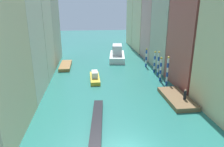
{
  "coord_description": "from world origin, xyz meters",
  "views": [
    {
      "loc": [
        -3.63,
        -15.41,
        12.62
      ],
      "look_at": [
        0.4,
        18.59,
        1.5
      ],
      "focal_mm": 33.26,
      "sensor_mm": 36.0,
      "label": 1
    }
  ],
  "objects_px": {
    "vaporetto_white": "(117,54)",
    "mooring_pole_3": "(155,62)",
    "mooring_pole_1": "(161,69)",
    "waterfront_dock": "(177,98)",
    "motorboat_1": "(66,66)",
    "mooring_pole_4": "(146,57)",
    "gondola_black": "(97,121)",
    "mooring_pole_2": "(158,63)",
    "motorboat_0": "(95,77)",
    "person_on_dock": "(185,95)",
    "mooring_pole_0": "(167,71)"
  },
  "relations": [
    {
      "from": "mooring_pole_4",
      "to": "motorboat_1",
      "type": "height_order",
      "value": "mooring_pole_4"
    },
    {
      "from": "vaporetto_white",
      "to": "gondola_black",
      "type": "xyz_separation_m",
      "value": [
        -6.44,
        -29.09,
        -1.04
      ]
    },
    {
      "from": "mooring_pole_0",
      "to": "mooring_pole_1",
      "type": "height_order",
      "value": "mooring_pole_0"
    },
    {
      "from": "person_on_dock",
      "to": "mooring_pole_3",
      "type": "bearing_deg",
      "value": 88.95
    },
    {
      "from": "person_on_dock",
      "to": "mooring_pole_3",
      "type": "xyz_separation_m",
      "value": [
        0.26,
        14.1,
        0.95
      ]
    },
    {
      "from": "mooring_pole_2",
      "to": "mooring_pole_3",
      "type": "relative_size",
      "value": 1.11
    },
    {
      "from": "mooring_pole_0",
      "to": "mooring_pole_2",
      "type": "distance_m",
      "value": 5.07
    },
    {
      "from": "vaporetto_white",
      "to": "motorboat_0",
      "type": "relative_size",
      "value": 1.62
    },
    {
      "from": "gondola_black",
      "to": "motorboat_0",
      "type": "height_order",
      "value": "motorboat_0"
    },
    {
      "from": "mooring_pole_0",
      "to": "mooring_pole_4",
      "type": "distance_m",
      "value": 11.5
    },
    {
      "from": "vaporetto_white",
      "to": "mooring_pole_0",
      "type": "bearing_deg",
      "value": -73.09
    },
    {
      "from": "waterfront_dock",
      "to": "mooring_pole_4",
      "type": "xyz_separation_m",
      "value": [
        0.33,
        17.16,
        1.78
      ]
    },
    {
      "from": "mooring_pole_4",
      "to": "gondola_black",
      "type": "bearing_deg",
      "value": -118.2
    },
    {
      "from": "motorboat_0",
      "to": "motorboat_1",
      "type": "bearing_deg",
      "value": 123.21
    },
    {
      "from": "motorboat_0",
      "to": "mooring_pole_0",
      "type": "bearing_deg",
      "value": -19.37
    },
    {
      "from": "waterfront_dock",
      "to": "mooring_pole_4",
      "type": "relative_size",
      "value": 1.81
    },
    {
      "from": "mooring_pole_4",
      "to": "motorboat_1",
      "type": "bearing_deg",
      "value": 174.1
    },
    {
      "from": "mooring_pole_4",
      "to": "gondola_black",
      "type": "xyz_separation_m",
      "value": [
        -11.78,
        -21.97,
        -1.81
      ]
    },
    {
      "from": "mooring_pole_2",
      "to": "motorboat_1",
      "type": "height_order",
      "value": "mooring_pole_2"
    },
    {
      "from": "mooring_pole_1",
      "to": "motorboat_1",
      "type": "distance_m",
      "value": 20.68
    },
    {
      "from": "mooring_pole_2",
      "to": "motorboat_0",
      "type": "height_order",
      "value": "mooring_pole_2"
    },
    {
      "from": "mooring_pole_4",
      "to": "gondola_black",
      "type": "distance_m",
      "value": 25.0
    },
    {
      "from": "mooring_pole_3",
      "to": "gondola_black",
      "type": "distance_m",
      "value": 21.75
    },
    {
      "from": "mooring_pole_2",
      "to": "waterfront_dock",
      "type": "bearing_deg",
      "value": -94.41
    },
    {
      "from": "vaporetto_white",
      "to": "motorboat_1",
      "type": "relative_size",
      "value": 1.32
    },
    {
      "from": "mooring_pole_3",
      "to": "motorboat_0",
      "type": "xyz_separation_m",
      "value": [
        -11.98,
        -3.2,
        -1.68
      ]
    },
    {
      "from": "waterfront_dock",
      "to": "mooring_pole_2",
      "type": "distance_m",
      "value": 10.98
    },
    {
      "from": "person_on_dock",
      "to": "motorboat_0",
      "type": "height_order",
      "value": "person_on_dock"
    },
    {
      "from": "mooring_pole_0",
      "to": "gondola_black",
      "type": "distance_m",
      "value": 16.17
    },
    {
      "from": "vaporetto_white",
      "to": "mooring_pole_3",
      "type": "bearing_deg",
      "value": -62.48
    },
    {
      "from": "mooring_pole_3",
      "to": "motorboat_0",
      "type": "relative_size",
      "value": 0.71
    },
    {
      "from": "mooring_pole_1",
      "to": "vaporetto_white",
      "type": "height_order",
      "value": "mooring_pole_1"
    },
    {
      "from": "mooring_pole_4",
      "to": "vaporetto_white",
      "type": "relative_size",
      "value": 0.41
    },
    {
      "from": "motorboat_0",
      "to": "motorboat_1",
      "type": "xyz_separation_m",
      "value": [
        -5.99,
        9.15,
        -0.22
      ]
    },
    {
      "from": "waterfront_dock",
      "to": "mooring_pole_1",
      "type": "relative_size",
      "value": 1.7
    },
    {
      "from": "waterfront_dock",
      "to": "mooring_pole_1",
      "type": "height_order",
      "value": "mooring_pole_1"
    },
    {
      "from": "mooring_pole_1",
      "to": "motorboat_0",
      "type": "xyz_separation_m",
      "value": [
        -11.47,
        1.77,
        -1.68
      ]
    },
    {
      "from": "mooring_pole_4",
      "to": "motorboat_0",
      "type": "bearing_deg",
      "value": -147.29
    },
    {
      "from": "person_on_dock",
      "to": "mooring_pole_1",
      "type": "height_order",
      "value": "mooring_pole_1"
    },
    {
      "from": "person_on_dock",
      "to": "mooring_pole_0",
      "type": "distance_m",
      "value": 6.89
    },
    {
      "from": "mooring_pole_3",
      "to": "gondola_black",
      "type": "bearing_deg",
      "value": -124.64
    },
    {
      "from": "person_on_dock",
      "to": "mooring_pole_2",
      "type": "bearing_deg",
      "value": 88.91
    },
    {
      "from": "gondola_black",
      "to": "motorboat_0",
      "type": "xyz_separation_m",
      "value": [
        0.33,
        14.62,
        0.27
      ]
    },
    {
      "from": "waterfront_dock",
      "to": "person_on_dock",
      "type": "height_order",
      "value": "person_on_dock"
    },
    {
      "from": "mooring_pole_1",
      "to": "motorboat_0",
      "type": "relative_size",
      "value": 0.7
    },
    {
      "from": "waterfront_dock",
      "to": "motorboat_1",
      "type": "distance_m",
      "value": 25.54
    },
    {
      "from": "mooring_pole_2",
      "to": "vaporetto_white",
      "type": "distance_m",
      "value": 14.8
    },
    {
      "from": "mooring_pole_0",
      "to": "mooring_pole_4",
      "type": "xyz_separation_m",
      "value": [
        -0.31,
        11.49,
        -0.48
      ]
    },
    {
      "from": "mooring_pole_0",
      "to": "mooring_pole_1",
      "type": "bearing_deg",
      "value": 97.12
    },
    {
      "from": "mooring_pole_4",
      "to": "gondola_black",
      "type": "relative_size",
      "value": 0.41
    }
  ]
}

